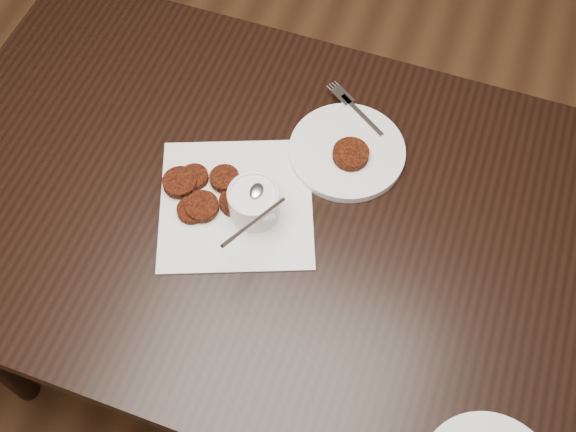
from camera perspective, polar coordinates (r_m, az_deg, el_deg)
The scene contains 6 objects.
floor at distance 1.87m, azimuth -3.25°, elevation -14.54°, with size 4.00×4.00×0.00m, color brown.
table at distance 1.56m, azimuth -1.69°, elevation -6.10°, with size 1.28×0.82×0.75m, color black.
napkin at distance 1.23m, azimuth -4.32°, elevation 1.04°, with size 0.27×0.27×0.00m, color white.
sauce_ramekin at distance 1.16m, azimuth -2.92°, elevation 1.95°, with size 0.12×0.12×0.13m, color silver, non-canonical shape.
patty_cluster at distance 1.23m, azimuth -7.01°, elevation 1.61°, with size 0.20×0.20×0.02m, color #60200C, non-canonical shape.
plate_with_patty at distance 1.28m, azimuth 4.95°, elevation 5.59°, with size 0.22×0.22×0.03m, color silver, non-canonical shape.
Camera 1 is at (0.26, -0.42, 1.80)m, focal length 42.78 mm.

